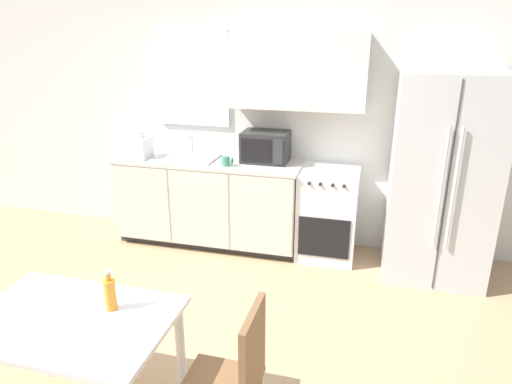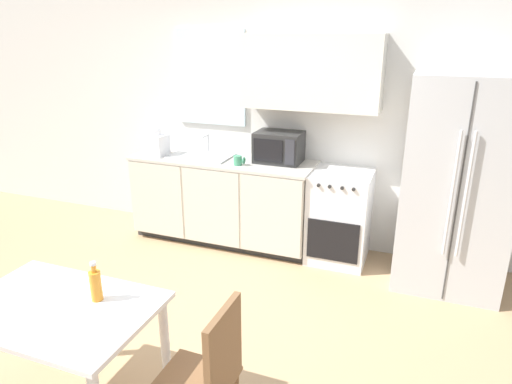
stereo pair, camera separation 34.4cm
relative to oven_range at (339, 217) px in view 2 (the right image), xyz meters
The scene contains 12 objects.
ground_plane 1.88m from the oven_range, 114.58° to the right, with size 12.00×12.00×0.00m, color tan.
wall_back 1.24m from the oven_range, 157.55° to the left, with size 12.00×0.38×2.70m.
kitchen_counter 1.26m from the oven_range, behind, with size 1.96×0.63×0.93m.
oven_range is the anchor object (origin of this frame).
refrigerator 1.12m from the oven_range, ahead, with size 0.89×0.81×1.88m.
kitchen_sink 1.59m from the oven_range, behind, with size 0.65×0.43×0.21m.
microwave 0.93m from the oven_range, behind, with size 0.47×0.35×0.31m.
coffee_mug 1.15m from the oven_range, behind, with size 0.12×0.08×0.10m.
grocery_bag_0 2.08m from the oven_range, behind, with size 0.25×0.22×0.32m.
dining_table 2.79m from the oven_range, 113.70° to the right, with size 1.10×0.74×0.74m.
dining_chair_side 2.52m from the oven_range, 94.41° to the right, with size 0.40×0.40×0.93m.
drink_bottle 2.62m from the oven_range, 111.41° to the right, with size 0.07×0.07×0.24m.
Camera 2 is at (1.46, -2.55, 2.21)m, focal length 32.00 mm.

